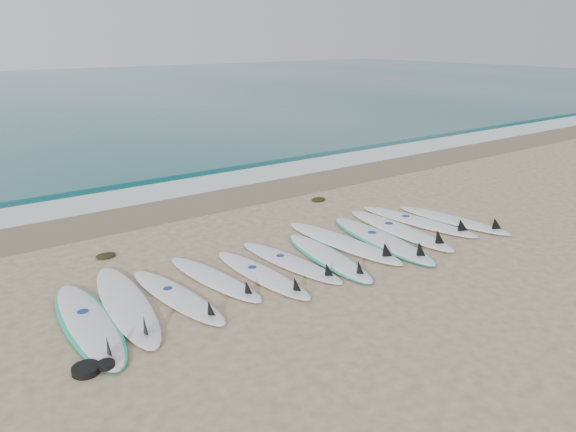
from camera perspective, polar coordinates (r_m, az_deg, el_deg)
ground at (r=9.61m, az=1.68°, el=-4.49°), size 120.00×120.00×0.00m
wet_sand_band at (r=12.89m, az=-9.68°, el=1.19°), size 120.00×1.80×0.01m
foam_band at (r=14.11m, az=-12.31°, el=2.55°), size 120.00×1.40×0.04m
wave_crest at (r=15.44m, az=-14.66°, el=3.81°), size 120.00×1.00×0.10m
surfboard_0 at (r=7.95m, az=-19.57°, el=-10.24°), size 0.85×2.77×0.35m
surfboard_1 at (r=8.27m, az=-16.02°, el=-8.65°), size 0.99×2.92×0.37m
surfboard_2 at (r=8.35m, az=-11.05°, el=-8.05°), size 0.71×2.43×0.31m
surfboard_3 at (r=8.84m, az=-7.34°, el=-6.36°), size 0.74×2.35×0.30m
surfboard_4 at (r=8.92m, az=-2.52°, el=-5.97°), size 0.58×2.42×0.31m
surfboard_5 at (r=9.37m, az=0.45°, el=-4.73°), size 0.73×2.46×0.31m
surfboard_6 at (r=9.63m, az=4.20°, el=-4.18°), size 0.97×2.59×0.32m
surfboard_7 at (r=10.26m, az=5.81°, el=-2.70°), size 0.74×2.89×0.37m
surfboard_8 at (r=10.52m, az=9.58°, el=-2.39°), size 1.10×2.97×0.37m
surfboard_9 at (r=11.08m, az=11.44°, el=-1.40°), size 0.83×2.89×0.36m
surfboard_10 at (r=11.68m, az=13.26°, el=-0.53°), size 0.89×2.78×0.35m
surfboard_11 at (r=11.96m, az=16.61°, el=-0.40°), size 0.83×2.62×0.33m
seaweed_near at (r=10.20m, az=-18.03°, el=-3.85°), size 0.35×0.27×0.07m
seaweed_far at (r=13.00m, az=3.11°, el=1.70°), size 0.36×0.28×0.07m
leash_coil at (r=6.98m, az=-19.42°, el=-14.40°), size 0.46×0.36×0.11m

